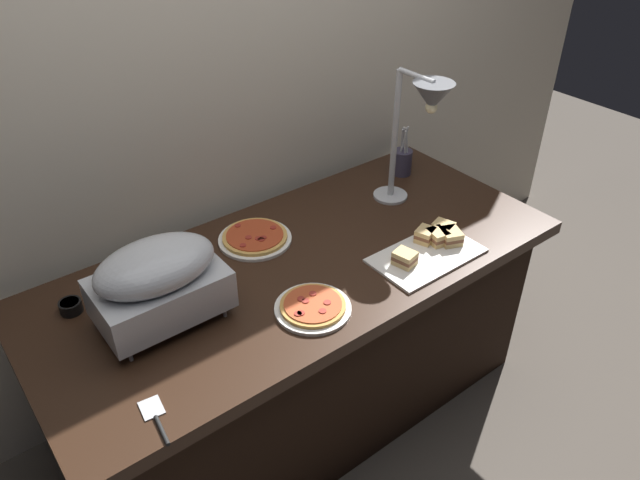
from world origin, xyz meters
TOP-DOWN VIEW (x-y plane):
  - ground_plane at (0.00, 0.00)m, footprint 8.00×8.00m
  - back_wall at (0.00, 0.50)m, footprint 4.40×0.04m
  - buffet_table at (0.00, 0.00)m, footprint 1.90×0.84m
  - chafing_dish at (-0.52, 0.01)m, footprint 0.39×0.25m
  - heat_lamp at (0.55, -0.01)m, footprint 0.15×0.31m
  - pizza_plate_front at (-0.06, 0.20)m, footprint 0.27×0.27m
  - pizza_plate_center at (-0.13, -0.24)m, footprint 0.25×0.25m
  - sandwich_platter at (0.40, -0.24)m, footprint 0.40×0.23m
  - sauce_cup_near at (-0.39, 0.30)m, footprint 0.07×0.07m
  - sauce_cup_far at (-0.73, 0.22)m, footprint 0.07×0.07m
  - utensil_holder at (0.73, 0.25)m, footprint 0.08×0.08m
  - serving_spatula at (-0.70, -0.33)m, footprint 0.06×0.17m

SIDE VIEW (x-z plane):
  - ground_plane at x=0.00m, z-range 0.00..0.00m
  - buffet_table at x=0.00m, z-range 0.01..0.77m
  - serving_spatula at x=-0.70m, z-range 0.76..0.77m
  - pizza_plate_center at x=-0.13m, z-range 0.76..0.79m
  - pizza_plate_front at x=-0.06m, z-range 0.76..0.79m
  - sauce_cup_near at x=-0.39m, z-range 0.76..0.80m
  - sauce_cup_far at x=-0.73m, z-range 0.76..0.80m
  - sandwich_platter at x=0.40m, z-range 0.75..0.81m
  - utensil_holder at x=0.73m, z-range 0.71..0.93m
  - chafing_dish at x=-0.52m, z-range 0.78..1.05m
  - heat_lamp at x=0.55m, z-range 0.91..1.46m
  - back_wall at x=0.00m, z-range 0.00..2.40m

